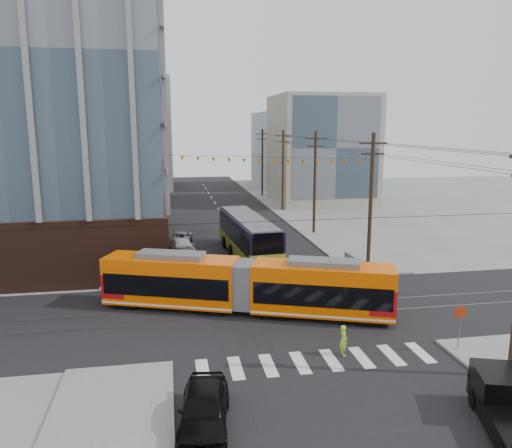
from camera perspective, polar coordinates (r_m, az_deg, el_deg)
The scene contains 15 objects.
ground at distance 28.43m, azimuth 5.06°, elevation -12.72°, with size 160.00×160.00×0.00m, color slate.
bg_bldg_nw_near at distance 77.77m, azimuth -17.70°, elevation 8.78°, with size 18.00×16.00×18.00m, color #8C99A5.
bg_bldg_ne_near at distance 76.66m, azimuth 7.44°, elevation 8.44°, with size 14.00×14.00×16.00m, color gray.
bg_bldg_nw_far at distance 97.34m, azimuth -14.44°, elevation 9.91°, with size 16.00×18.00×20.00m, color gray.
bg_bldg_ne_far at distance 96.46m, azimuth 4.99°, elevation 8.42°, with size 16.00×16.00×14.00m, color #8C99A5.
utility_pole_far at distance 82.74m, azimuth 0.73°, elevation 6.98°, with size 0.30×0.30×11.00m, color black.
streetcar at distance 31.24m, azimuth -1.27°, elevation -7.02°, with size 18.11×2.55×3.49m, color #E85400, non-canonical shape.
city_bus at distance 44.16m, azimuth -0.90°, elevation -1.44°, with size 2.86×13.18×3.73m, color black, non-canonical shape.
black_sedan at distance 20.57m, azimuth -5.97°, elevation -20.19°, with size 1.89×4.70×1.60m, color black.
parked_car_silver at distance 41.45m, azimuth -7.36°, elevation -3.98°, with size 1.56×4.48×1.48m, color #A5A5A5.
parked_car_white at distance 46.17m, azimuth -8.69°, elevation -2.47°, with size 2.04×5.01×1.45m, color #BCBCBC.
parked_car_grey at distance 50.32m, azimuth -8.50°, elevation -1.50°, with size 1.94×4.22×1.17m, color slate.
pedestrian at distance 26.35m, azimuth 9.97°, elevation -12.95°, with size 0.58×0.38×1.60m, color #A3E22C.
stop_sign at distance 28.22m, azimuth 22.20°, elevation -11.18°, with size 0.70×0.70×2.32m, color #992107, non-canonical shape.
jersey_barrier at distance 41.84m, azimuth 11.71°, elevation -4.40°, with size 1.00×4.44×0.89m, color gray.
Camera 1 is at (-6.93, -25.07, 11.47)m, focal length 35.00 mm.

